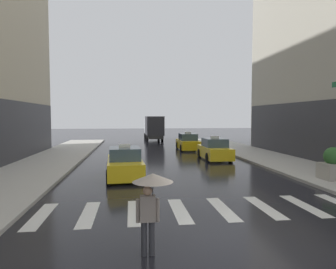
{
  "coord_description": "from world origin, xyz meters",
  "views": [
    {
      "loc": [
        -2.46,
        -7.15,
        3.24
      ],
      "look_at": [
        -0.55,
        8.0,
        2.36
      ],
      "focal_mm": 32.16,
      "sensor_mm": 36.0,
      "label": 1
    }
  ],
  "objects_px": {
    "taxi_second": "(214,150)",
    "pedestrian_with_umbrella": "(151,192)",
    "taxi_lead": "(125,164)",
    "taxi_third": "(188,143)",
    "planter_near_corner": "(333,165)",
    "box_truck": "(154,127)"
  },
  "relations": [
    {
      "from": "pedestrian_with_umbrella",
      "to": "planter_near_corner",
      "type": "distance_m",
      "value": 11.76
    },
    {
      "from": "taxi_lead",
      "to": "taxi_third",
      "type": "relative_size",
      "value": 1.01
    },
    {
      "from": "taxi_lead",
      "to": "pedestrian_with_umbrella",
      "type": "relative_size",
      "value": 2.39
    },
    {
      "from": "pedestrian_with_umbrella",
      "to": "planter_near_corner",
      "type": "height_order",
      "value": "pedestrian_with_umbrella"
    },
    {
      "from": "taxi_second",
      "to": "taxi_third",
      "type": "height_order",
      "value": "same"
    },
    {
      "from": "taxi_lead",
      "to": "taxi_third",
      "type": "height_order",
      "value": "same"
    },
    {
      "from": "taxi_lead",
      "to": "planter_near_corner",
      "type": "distance_m",
      "value": 10.65
    },
    {
      "from": "taxi_lead",
      "to": "taxi_third",
      "type": "bearing_deg",
      "value": 65.26
    },
    {
      "from": "taxi_second",
      "to": "pedestrian_with_umbrella",
      "type": "bearing_deg",
      "value": -110.99
    },
    {
      "from": "taxi_second",
      "to": "box_truck",
      "type": "distance_m",
      "value": 19.25
    },
    {
      "from": "taxi_third",
      "to": "planter_near_corner",
      "type": "height_order",
      "value": "taxi_third"
    },
    {
      "from": "taxi_third",
      "to": "pedestrian_with_umbrella",
      "type": "xyz_separation_m",
      "value": [
        -5.22,
        -22.42,
        0.79
      ]
    },
    {
      "from": "taxi_second",
      "to": "pedestrian_with_umbrella",
      "type": "distance_m",
      "value": 16.65
    },
    {
      "from": "taxi_second",
      "to": "pedestrian_with_umbrella",
      "type": "relative_size",
      "value": 2.35
    },
    {
      "from": "taxi_lead",
      "to": "planter_near_corner",
      "type": "xyz_separation_m",
      "value": [
        10.33,
        -2.58,
        0.15
      ]
    },
    {
      "from": "box_truck",
      "to": "planter_near_corner",
      "type": "bearing_deg",
      "value": -76.18
    },
    {
      "from": "taxi_lead",
      "to": "pedestrian_with_umbrella",
      "type": "xyz_separation_m",
      "value": [
        0.78,
        -9.41,
        0.79
      ]
    },
    {
      "from": "taxi_third",
      "to": "taxi_second",
      "type": "bearing_deg",
      "value": -83.88
    },
    {
      "from": "pedestrian_with_umbrella",
      "to": "planter_near_corner",
      "type": "bearing_deg",
      "value": 35.58
    },
    {
      "from": "taxi_second",
      "to": "planter_near_corner",
      "type": "height_order",
      "value": "taxi_second"
    },
    {
      "from": "taxi_third",
      "to": "pedestrian_with_umbrella",
      "type": "bearing_deg",
      "value": -103.1
    },
    {
      "from": "taxi_second",
      "to": "box_truck",
      "type": "bearing_deg",
      "value": 99.6
    }
  ]
}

